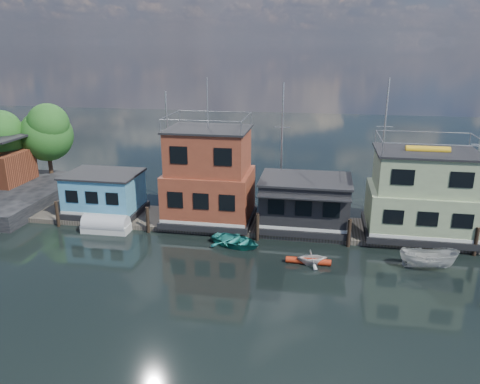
% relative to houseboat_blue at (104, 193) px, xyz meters
% --- Properties ---
extents(ground, '(160.00, 160.00, 0.00)m').
position_rel_houseboat_blue_xyz_m(ground, '(18.00, -12.00, -2.21)').
color(ground, black).
rests_on(ground, ground).
extents(dock, '(48.00, 5.00, 0.40)m').
position_rel_houseboat_blue_xyz_m(dock, '(18.00, 0.00, -2.01)').
color(dock, '#595147').
rests_on(dock, ground).
extents(houseboat_blue, '(6.40, 4.90, 3.66)m').
position_rel_houseboat_blue_xyz_m(houseboat_blue, '(0.00, 0.00, 0.00)').
color(houseboat_blue, black).
rests_on(houseboat_blue, dock).
extents(houseboat_red, '(7.40, 5.90, 11.86)m').
position_rel_houseboat_blue_xyz_m(houseboat_red, '(9.50, 0.00, 1.90)').
color(houseboat_red, black).
rests_on(houseboat_red, dock).
extents(houseboat_dark, '(7.40, 6.10, 4.06)m').
position_rel_houseboat_blue_xyz_m(houseboat_dark, '(17.50, -0.02, 0.21)').
color(houseboat_dark, black).
rests_on(houseboat_dark, dock).
extents(houseboat_green, '(8.40, 5.90, 7.03)m').
position_rel_houseboat_blue_xyz_m(houseboat_green, '(26.50, 0.00, 1.34)').
color(houseboat_green, black).
rests_on(houseboat_green, dock).
extents(pilings, '(42.28, 0.28, 2.20)m').
position_rel_houseboat_blue_xyz_m(pilings, '(17.67, -2.80, -1.11)').
color(pilings, '#2D2116').
rests_on(pilings, ground).
extents(background_masts, '(36.40, 0.16, 12.00)m').
position_rel_houseboat_blue_xyz_m(background_masts, '(22.76, 6.00, 3.35)').
color(background_masts, silver).
rests_on(background_masts, ground).
extents(shore, '(12.40, 15.72, 8.24)m').
position_rel_houseboat_blue_xyz_m(shore, '(-12.67, 3.86, 1.39)').
color(shore, black).
rests_on(shore, ground).
extents(motorboat, '(3.90, 1.47, 1.51)m').
position_rel_houseboat_blue_xyz_m(motorboat, '(26.22, -5.57, -1.45)').
color(motorboat, beige).
rests_on(motorboat, ground).
extents(red_kayak, '(3.15, 0.52, 0.46)m').
position_rel_houseboat_blue_xyz_m(red_kayak, '(18.12, -6.30, -1.97)').
color(red_kayak, '#B32D13').
rests_on(red_kayak, ground).
extents(tarp_runabout, '(3.90, 1.65, 1.57)m').
position_rel_houseboat_blue_xyz_m(tarp_runabout, '(1.55, -3.26, -1.62)').
color(tarp_runabout, beige).
rests_on(tarp_runabout, ground).
extents(dinghy_white, '(2.42, 2.19, 1.12)m').
position_rel_houseboat_blue_xyz_m(dinghy_white, '(18.35, -6.36, -1.65)').
color(dinghy_white, silver).
rests_on(dinghy_white, ground).
extents(dinghy_teal, '(4.82, 4.20, 0.83)m').
position_rel_houseboat_blue_xyz_m(dinghy_teal, '(12.54, -4.16, -1.79)').
color(dinghy_teal, '#227F78').
rests_on(dinghy_teal, ground).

